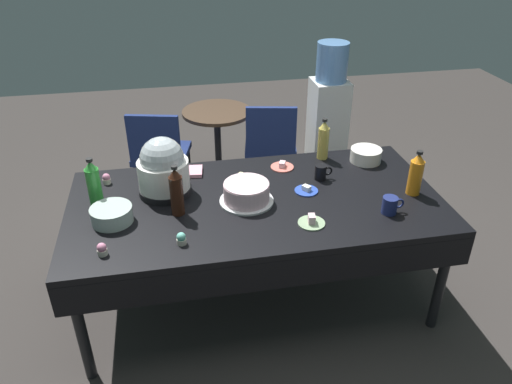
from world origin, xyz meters
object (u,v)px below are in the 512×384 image
dessert_plate_cobalt (306,190)px  coffee_mug_navy (390,205)px  cupcake_vanilla (181,239)px  round_cafe_table (218,134)px  glass_salad_bowl (112,215)px  soda_bottle_cola (176,192)px  frosted_layer_cake (246,193)px  dessert_plate_sage (311,222)px  cupcake_mint (106,179)px  cupcake_cocoa (241,177)px  cupcake_rose (102,249)px  maroon_chair_right (271,141)px  soda_bottle_lime_soda (94,184)px  soda_bottle_orange_juice (416,174)px  dessert_plate_coral (282,166)px  coffee_mug_black (321,172)px  potluck_table (256,208)px  maroon_chair_left (159,150)px  ceramic_snack_bowl (366,155)px  water_cooler (328,113)px  soda_bottle_ginger_ale (323,140)px  slow_cooker (163,169)px

dessert_plate_cobalt → coffee_mug_navy: bearing=-38.9°
dessert_plate_cobalt → cupcake_vanilla: size_ratio=2.13×
round_cafe_table → cupcake_vanilla: bearing=-102.0°
glass_salad_bowl → dessert_plate_cobalt: size_ratio=1.59×
dessert_plate_cobalt → soda_bottle_cola: soda_bottle_cola is taller
frosted_layer_cake → dessert_plate_sage: bearing=-43.6°
coffee_mug_navy → cupcake_mint: bearing=157.9°
dessert_plate_sage → cupcake_cocoa: 0.62m
cupcake_rose → maroon_chair_right: bearing=54.3°
cupcake_cocoa → soda_bottle_lime_soda: 0.88m
frosted_layer_cake → soda_bottle_orange_juice: bearing=-5.2°
round_cafe_table → soda_bottle_cola: bearing=-104.1°
cupcake_cocoa → dessert_plate_coral: bearing=24.7°
coffee_mug_black → maroon_chair_right: maroon_chair_right is taller
cupcake_rose → coffee_mug_black: bearing=22.8°
potluck_table → cupcake_cocoa: size_ratio=32.59×
cupcake_vanilla → coffee_mug_black: (0.91, 0.53, 0.02)m
cupcake_vanilla → maroon_chair_left: maroon_chair_left is taller
potluck_table → dessert_plate_coral: dessert_plate_coral is taller
glass_salad_bowl → cupcake_vanilla: bearing=-37.7°
soda_bottle_cola → dessert_plate_sage: bearing=-18.8°
frosted_layer_cake → glass_salad_bowl: frosted_layer_cake is taller
ceramic_snack_bowl → maroon_chair_right: (-0.44, 0.99, -0.30)m
ceramic_snack_bowl → cupcake_rose: 1.83m
coffee_mug_black → water_cooler: size_ratio=0.09×
potluck_table → cupcake_mint: 0.96m
glass_salad_bowl → cupcake_mint: (-0.06, 0.45, -0.01)m
dessert_plate_sage → maroon_chair_right: bearing=85.3°
cupcake_cocoa → soda_bottle_ginger_ale: 0.65m
cupcake_vanilla → frosted_layer_cake: bearing=41.0°
slow_cooker → cupcake_mint: slow_cooker is taller
slow_cooker → cupcake_mint: size_ratio=5.34×
round_cafe_table → ceramic_snack_bowl: bearing=-54.1°
slow_cooker → ceramic_snack_bowl: size_ratio=1.72×
soda_bottle_cola → maroon_chair_right: 1.69m
cupcake_mint → water_cooler: bearing=34.2°
dessert_plate_sage → cupcake_cocoa: (-0.30, 0.54, 0.02)m
soda_bottle_lime_soda → maroon_chair_left: 1.34m
dessert_plate_coral → cupcake_mint: size_ratio=2.27×
soda_bottle_orange_juice → soda_bottle_ginger_ale: soda_bottle_ginger_ale is taller
ceramic_snack_bowl → cupcake_rose: bearing=-156.4°
coffee_mug_navy → maroon_chair_right: size_ratio=0.15×
cupcake_mint → cupcake_cocoa: bearing=-9.3°
potluck_table → frosted_layer_cake: 0.14m
maroon_chair_left → water_cooler: size_ratio=0.69×
frosted_layer_cake → soda_bottle_ginger_ale: bearing=37.6°
slow_cooker → dessert_plate_cobalt: slow_cooker is taller
water_cooler → soda_bottle_orange_juice: bearing=-91.6°
frosted_layer_cake → soda_bottle_ginger_ale: size_ratio=1.11×
dessert_plate_coral → cupcake_vanilla: 1.02m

